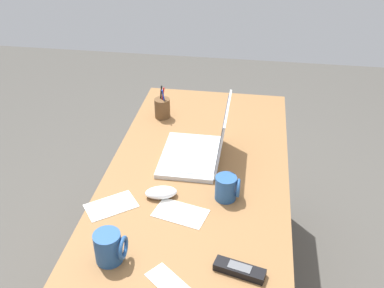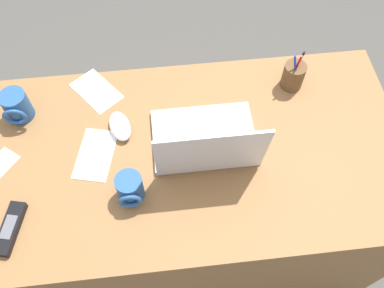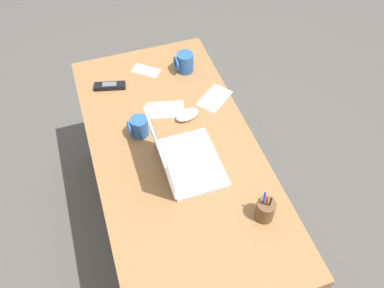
% 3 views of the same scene
% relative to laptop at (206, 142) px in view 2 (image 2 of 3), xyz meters
% --- Properties ---
extents(ground_plane, '(6.00, 6.00, 0.00)m').
position_rel_laptop_xyz_m(ground_plane, '(0.09, -0.00, -0.76)').
color(ground_plane, '#4C4944').
extents(desk, '(1.44, 0.71, 0.71)m').
position_rel_laptop_xyz_m(desk, '(0.09, -0.00, -0.41)').
color(desk, olive).
rests_on(desk, ground).
extents(laptop, '(0.32, 0.26, 0.25)m').
position_rel_laptop_xyz_m(laptop, '(0.00, 0.00, 0.00)').
color(laptop, silver).
rests_on(laptop, desk).
extents(computer_mouse, '(0.09, 0.13, 0.04)m').
position_rel_laptop_xyz_m(computer_mouse, '(0.26, -0.11, -0.03)').
color(computer_mouse, white).
rests_on(computer_mouse, desk).
extents(coffee_mug_white, '(0.08, 0.09, 0.09)m').
position_rel_laptop_xyz_m(coffee_mug_white, '(0.23, 0.13, -0.00)').
color(coffee_mug_white, '#26518C').
rests_on(coffee_mug_white, desk).
extents(coffee_mug_tall, '(0.08, 0.09, 0.10)m').
position_rel_laptop_xyz_m(coffee_mug_tall, '(0.58, -0.20, 0.00)').
color(coffee_mug_tall, '#26518C').
rests_on(coffee_mug_tall, desk).
extents(cordless_phone, '(0.08, 0.16, 0.03)m').
position_rel_laptop_xyz_m(cordless_phone, '(0.57, 0.19, -0.04)').
color(cordless_phone, black).
rests_on(cordless_phone, desk).
extents(pen_holder, '(0.07, 0.07, 0.16)m').
position_rel_laptop_xyz_m(pen_holder, '(-0.32, -0.22, -0.00)').
color(pen_holder, brown).
rests_on(pen_holder, desk).
extents(paper_note_near_laptop, '(0.19, 0.20, 0.00)m').
position_rel_laptop_xyz_m(paper_note_near_laptop, '(0.34, -0.27, -0.05)').
color(paper_note_near_laptop, white).
rests_on(paper_note_near_laptop, desk).
extents(paper_note_left, '(0.15, 0.20, 0.00)m').
position_rel_laptop_xyz_m(paper_note_left, '(0.34, -0.02, -0.05)').
color(paper_note_left, white).
rests_on(paper_note_left, desk).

